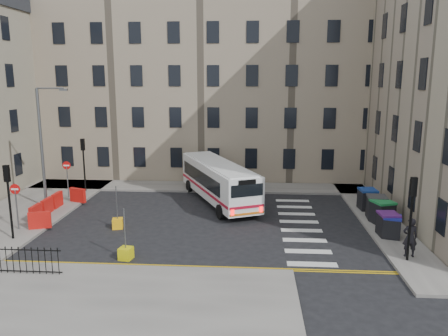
# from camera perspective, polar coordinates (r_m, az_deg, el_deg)

# --- Properties ---
(ground) EXTENTS (120.00, 120.00, 0.00)m
(ground) POSITION_cam_1_polar(r_m,az_deg,el_deg) (27.30, 1.40, -7.11)
(ground) COLOR black
(ground) RESTS_ON ground
(pavement_north) EXTENTS (36.00, 3.20, 0.15)m
(pavement_north) POSITION_cam_1_polar(r_m,az_deg,el_deg) (36.22, -7.52, -2.39)
(pavement_north) COLOR slate
(pavement_north) RESTS_ON ground
(pavement_east) EXTENTS (2.40, 26.00, 0.15)m
(pavement_east) POSITION_cam_1_polar(r_m,az_deg,el_deg) (32.05, 18.08, -4.71)
(pavement_east) COLOR slate
(pavement_east) RESTS_ON ground
(pavement_west) EXTENTS (6.00, 22.00, 0.15)m
(pavement_west) POSITION_cam_1_polar(r_m,az_deg,el_deg) (32.00, -24.55, -5.23)
(pavement_west) COLOR slate
(pavement_west) RESTS_ON ground
(pavement_sw) EXTENTS (20.00, 6.00, 0.15)m
(pavement_sw) POSITION_cam_1_polar(r_m,az_deg,el_deg) (19.79, -21.54, -15.25)
(pavement_sw) COLOR slate
(pavement_sw) RESTS_ON ground
(terrace_north) EXTENTS (38.30, 10.80, 17.20)m
(terrace_north) POSITION_cam_1_polar(r_m,az_deg,el_deg) (42.13, -7.31, 11.30)
(terrace_north) COLOR gray
(terrace_north) RESTS_ON ground
(traffic_light_east) EXTENTS (0.28, 0.22, 4.10)m
(traffic_light_east) POSITION_cam_1_polar(r_m,az_deg,el_deg) (22.45, 23.33, -4.56)
(traffic_light_east) COLOR black
(traffic_light_east) RESTS_ON pavement_east
(traffic_light_nw) EXTENTS (0.28, 0.22, 4.10)m
(traffic_light_nw) POSITION_cam_1_polar(r_m,az_deg,el_deg) (35.39, -17.89, 1.45)
(traffic_light_nw) COLOR black
(traffic_light_nw) RESTS_ON pavement_west
(traffic_light_sw) EXTENTS (0.28, 0.22, 4.10)m
(traffic_light_sw) POSITION_cam_1_polar(r_m,az_deg,el_deg) (26.14, -26.34, -2.64)
(traffic_light_sw) COLOR black
(traffic_light_sw) RESTS_ON pavement_west
(streetlamp) EXTENTS (0.50, 0.22, 8.14)m
(streetlamp) POSITION_cam_1_polar(r_m,az_deg,el_deg) (31.52, -22.74, 2.63)
(streetlamp) COLOR #595B5E
(streetlamp) RESTS_ON pavement_west
(no_entry_north) EXTENTS (0.60, 0.08, 3.00)m
(no_entry_north) POSITION_cam_1_polar(r_m,az_deg,el_deg) (33.92, -19.82, -0.47)
(no_entry_north) COLOR #595B5E
(no_entry_north) RESTS_ON pavement_west
(no_entry_south) EXTENTS (0.60, 0.08, 3.00)m
(no_entry_south) POSITION_cam_1_polar(r_m,az_deg,el_deg) (27.83, -25.55, -3.45)
(no_entry_south) COLOR #595B5E
(no_entry_south) RESTS_ON pavement_west
(roadworks_barriers) EXTENTS (1.66, 6.26, 1.00)m
(roadworks_barriers) POSITION_cam_1_polar(r_m,az_deg,el_deg) (30.45, -21.49, -4.67)
(roadworks_barriers) COLOR red
(roadworks_barriers) RESTS_ON pavement_west
(bus) EXTENTS (6.44, 10.47, 2.84)m
(bus) POSITION_cam_1_polar(r_m,az_deg,el_deg) (31.23, -0.78, -1.58)
(bus) COLOR white
(bus) RESTS_ON ground
(wheelie_bin_a) EXTENTS (1.23, 1.32, 1.21)m
(wheelie_bin_a) POSITION_cam_1_polar(r_m,az_deg,el_deg) (25.96, 21.06, -7.14)
(wheelie_bin_a) COLOR black
(wheelie_bin_a) RESTS_ON pavement_east
(wheelie_bin_b) EXTENTS (1.09, 1.23, 1.31)m
(wheelie_bin_b) POSITION_cam_1_polar(r_m,az_deg,el_deg) (26.10, 20.61, -6.89)
(wheelie_bin_b) COLOR black
(wheelie_bin_b) RESTS_ON pavement_east
(wheelie_bin_c) EXTENTS (1.47, 1.58, 1.42)m
(wheelie_bin_c) POSITION_cam_1_polar(r_m,az_deg,el_deg) (28.09, 19.96, -5.43)
(wheelie_bin_c) COLOR black
(wheelie_bin_c) RESTS_ON pavement_east
(wheelie_bin_d) EXTENTS (1.26, 1.41, 1.46)m
(wheelie_bin_d) POSITION_cam_1_polar(r_m,az_deg,el_deg) (28.93, 19.29, -4.86)
(wheelie_bin_d) COLOR black
(wheelie_bin_d) RESTS_ON pavement_east
(wheelie_bin_e) EXTENTS (1.18, 1.33, 1.39)m
(wheelie_bin_e) POSITION_cam_1_polar(r_m,az_deg,el_deg) (30.82, 18.22, -3.87)
(wheelie_bin_e) COLOR black
(wheelie_bin_e) RESTS_ON pavement_east
(pedestrian) EXTENTS (0.72, 0.47, 1.97)m
(pedestrian) POSITION_cam_1_polar(r_m,az_deg,el_deg) (23.45, 23.13, -8.32)
(pedestrian) COLOR black
(pedestrian) RESTS_ON pavement_east
(bollard_yellow) EXTENTS (0.72, 0.72, 0.60)m
(bollard_yellow) POSITION_cam_1_polar(r_m,az_deg,el_deg) (26.92, -13.72, -7.05)
(bollard_yellow) COLOR #FDB00E
(bollard_yellow) RESTS_ON ground
(bollard_chevron) EXTENTS (0.70, 0.70, 0.60)m
(bollard_chevron) POSITION_cam_1_polar(r_m,az_deg,el_deg) (22.44, -12.70, -10.83)
(bollard_chevron) COLOR #CEC50C
(bollard_chevron) RESTS_ON ground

